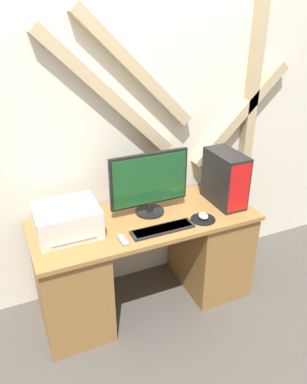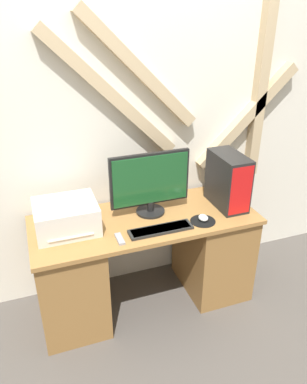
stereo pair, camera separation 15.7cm
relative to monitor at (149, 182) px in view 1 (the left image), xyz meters
name	(u,v)px [view 1 (the left image)]	position (x,y,z in m)	size (l,w,h in m)	color
ground_plane	(163,328)	(-0.06, -0.38, -0.96)	(12.00, 12.00, 0.00)	#4C4742
wall_back	(126,115)	(-0.05, 0.29, 0.39)	(6.40, 0.13, 2.70)	silver
desk	(146,260)	(-0.06, -0.07, -0.58)	(1.55, 0.62, 0.73)	olive
monitor	(149,182)	(0.00, 0.00, 0.00)	(0.56, 0.20, 0.44)	black
keyboard	(163,229)	(-0.02, -0.25, -0.22)	(0.42, 0.11, 0.02)	black
mousepad	(203,219)	(0.29, -0.24, -0.23)	(0.17, 0.17, 0.00)	black
mouse	(203,216)	(0.30, -0.23, -0.21)	(0.06, 0.08, 0.04)	silver
computer_tower	(225,178)	(0.55, -0.09, -0.04)	(0.18, 0.35, 0.39)	black
printer	(67,220)	(-0.58, -0.03, -0.14)	(0.39, 0.35, 0.19)	beige
remote_control	(123,240)	(-0.29, -0.27, -0.23)	(0.04, 0.12, 0.02)	gray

